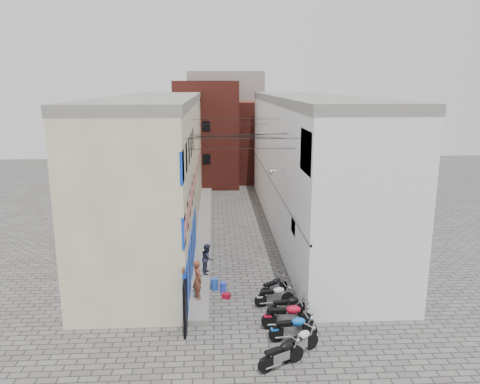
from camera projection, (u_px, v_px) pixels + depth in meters
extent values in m
plane|color=#585553|center=(247.00, 325.00, 19.36)|extent=(90.00, 90.00, 0.00)
cube|color=gray|center=(204.00, 228.00, 31.86)|extent=(0.90, 26.00, 0.25)
cube|color=#C3B293|center=(158.00, 169.00, 30.77)|extent=(5.00, 26.00, 8.50)
cube|color=#E0857E|center=(196.00, 173.00, 30.96)|extent=(0.10, 26.00, 0.80)
cube|color=#0D3EC6|center=(191.00, 254.00, 23.69)|extent=(0.12, 10.20, 2.40)
cube|color=#0D3EC6|center=(189.00, 177.00, 22.79)|extent=(0.10, 10.20, 4.00)
cube|color=gray|center=(155.00, 100.00, 29.75)|extent=(5.10, 26.00, 0.50)
cube|color=black|center=(185.00, 307.00, 18.59)|extent=(0.10, 1.20, 2.20)
cube|color=white|center=(308.00, 168.00, 31.31)|extent=(5.00, 26.00, 8.50)
cube|color=#0D3EC6|center=(307.00, 152.00, 19.37)|extent=(0.10, 2.40, 1.80)
cube|color=white|center=(294.00, 226.00, 22.71)|extent=(0.08, 1.00, 0.70)
cylinder|color=#B2B2B7|center=(279.00, 170.00, 25.10)|extent=(0.80, 0.06, 0.06)
sphere|color=#B2B2B7|center=(271.00, 172.00, 25.11)|extent=(0.28, 0.28, 0.28)
cube|color=gray|center=(311.00, 99.00, 30.29)|extent=(5.10, 26.00, 0.50)
cube|color=gray|center=(272.00, 181.00, 31.37)|extent=(0.10, 26.00, 0.12)
cube|color=maroon|center=(207.00, 134.00, 45.35)|extent=(6.00, 6.00, 10.00)
cube|color=maroon|center=(256.00, 141.00, 47.79)|extent=(5.00, 6.00, 8.00)
cube|color=gray|center=(226.00, 123.00, 51.18)|extent=(8.00, 5.00, 11.00)
cube|color=black|center=(228.00, 178.00, 43.59)|extent=(2.00, 0.30, 2.40)
cylinder|color=black|center=(245.00, 139.00, 19.61)|extent=(5.20, 0.02, 0.02)
cylinder|color=black|center=(242.00, 149.00, 21.71)|extent=(5.20, 0.02, 0.02)
cylinder|color=black|center=(239.00, 134.00, 24.05)|extent=(5.20, 0.02, 0.02)
cylinder|color=black|center=(237.00, 119.00, 26.34)|extent=(5.20, 0.02, 0.02)
cylinder|color=black|center=(234.00, 136.00, 29.56)|extent=(5.20, 0.02, 0.02)
cylinder|color=black|center=(233.00, 124.00, 32.36)|extent=(5.20, 0.02, 0.02)
cylinder|color=black|center=(241.00, 136.00, 22.57)|extent=(5.65, 2.07, 0.02)
cylinder|color=black|center=(238.00, 137.00, 25.58)|extent=(5.80, 1.58, 0.02)
imported|color=brown|center=(198.00, 279.00, 21.05)|extent=(0.62, 0.76, 1.81)
imported|color=#2E3045|center=(208.00, 258.00, 23.90)|extent=(0.66, 0.81, 1.56)
cylinder|color=blue|center=(223.00, 287.00, 22.39)|extent=(0.39, 0.39, 0.48)
cylinder|color=blue|center=(214.00, 284.00, 22.63)|extent=(0.47, 0.47, 0.57)
cube|color=maroon|center=(226.00, 296.00, 21.76)|extent=(0.44, 0.38, 0.23)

